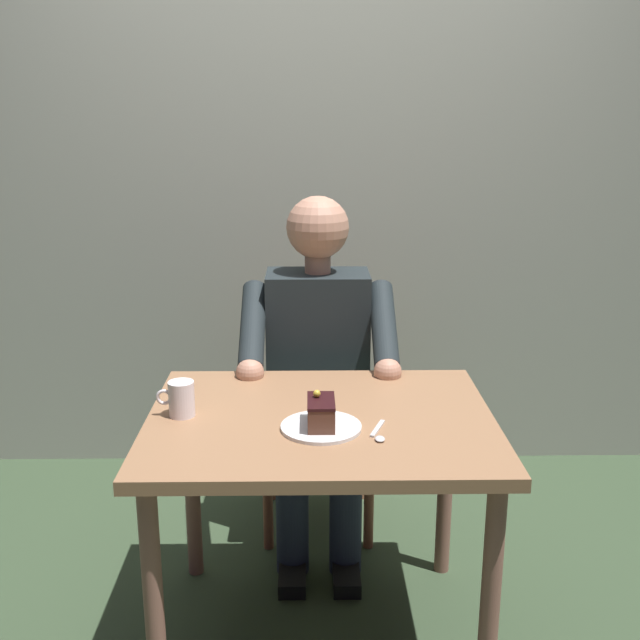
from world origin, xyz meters
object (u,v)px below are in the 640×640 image
(dining_table, at_px, (321,446))
(dessert_spoon, at_px, (379,434))
(cake_slice, at_px, (321,412))
(seated_person, at_px, (318,369))
(coffee_cup, at_px, (181,398))
(chair, at_px, (318,395))

(dining_table, relative_size, dessert_spoon, 6.80)
(cake_slice, bearing_deg, seated_person, -90.02)
(coffee_cup, bearing_deg, dessert_spoon, 165.28)
(seated_person, xyz_separation_m, coffee_cup, (0.39, 0.54, 0.11))
(cake_slice, distance_m, coffee_cup, 0.40)
(coffee_cup, height_order, dessert_spoon, coffee_cup)
(cake_slice, relative_size, coffee_cup, 1.21)
(coffee_cup, bearing_deg, cake_slice, 166.03)
(dining_table, bearing_deg, cake_slice, 89.83)
(dining_table, bearing_deg, coffee_cup, -1.50)
(cake_slice, bearing_deg, dining_table, -90.17)
(seated_person, bearing_deg, coffee_cup, 54.49)
(chair, distance_m, seated_person, 0.24)
(chair, relative_size, cake_slice, 6.86)
(dessert_spoon, bearing_deg, coffee_cup, -14.72)
(cake_slice, relative_size, dessert_spoon, 0.91)
(seated_person, bearing_deg, dining_table, 90.00)
(dining_table, relative_size, seated_person, 0.77)
(chair, relative_size, coffee_cup, 8.32)
(coffee_cup, bearing_deg, chair, -118.51)
(dining_table, height_order, chair, chair)
(dining_table, xyz_separation_m, seated_person, (-0.00, -0.55, 0.03))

